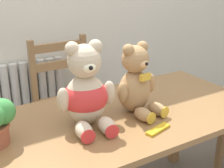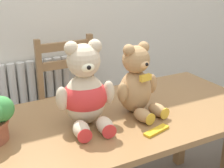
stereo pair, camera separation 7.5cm
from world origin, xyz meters
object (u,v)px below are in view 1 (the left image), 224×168
(teddy_bear_left, at_px, (86,93))
(chocolate_bar, at_px, (158,129))
(wooden_chair_behind, at_px, (69,102))
(teddy_bear_right, at_px, (136,83))

(teddy_bear_left, distance_m, chocolate_bar, 0.36)
(wooden_chair_behind, bearing_deg, teddy_bear_right, 93.54)
(chocolate_bar, bearing_deg, wooden_chair_behind, 90.97)
(wooden_chair_behind, relative_size, chocolate_bar, 6.72)
(teddy_bear_right, xyz_separation_m, chocolate_bar, (-0.03, -0.22, -0.15))
(teddy_bear_right, height_order, chocolate_bar, teddy_bear_right)
(teddy_bear_left, bearing_deg, teddy_bear_right, -173.13)
(wooden_chair_behind, distance_m, teddy_bear_left, 0.89)
(chocolate_bar, bearing_deg, teddy_bear_left, 137.69)
(teddy_bear_left, xyz_separation_m, chocolate_bar, (0.24, -0.22, -0.15))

